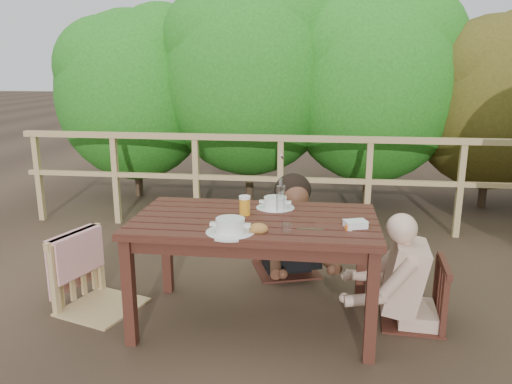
# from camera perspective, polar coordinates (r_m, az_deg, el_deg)

# --- Properties ---
(ground) EXTENTS (60.00, 60.00, 0.00)m
(ground) POSITION_cam_1_polar(r_m,az_deg,el_deg) (3.53, -0.11, -14.52)
(ground) COLOR #453324
(ground) RESTS_ON ground
(table) EXTENTS (1.57, 0.88, 0.73)m
(table) POSITION_cam_1_polar(r_m,az_deg,el_deg) (3.37, -0.11, -9.09)
(table) COLOR #371912
(table) RESTS_ON ground
(chair_left) EXTENTS (0.64, 0.64, 1.02)m
(chair_left) POSITION_cam_1_polar(r_m,az_deg,el_deg) (3.67, -17.63, -5.38)
(chair_left) COLOR tan
(chair_left) RESTS_ON ground
(chair_far) EXTENTS (0.64, 0.64, 1.01)m
(chair_far) POSITION_cam_1_polar(r_m,az_deg,el_deg) (4.15, 3.54, -2.47)
(chair_far) COLOR #371912
(chair_far) RESTS_ON ground
(chair_right) EXTENTS (0.45, 0.45, 0.84)m
(chair_right) POSITION_cam_1_polar(r_m,az_deg,el_deg) (3.51, 17.76, -7.81)
(chair_right) COLOR #371912
(chair_right) RESTS_ON ground
(woman) EXTENTS (0.72, 0.80, 1.33)m
(woman) POSITION_cam_1_polar(r_m,az_deg,el_deg) (4.13, 3.59, -0.28)
(woman) COLOR black
(woman) RESTS_ON ground
(diner_right) EXTENTS (0.66, 0.55, 1.25)m
(diner_right) POSITION_cam_1_polar(r_m,az_deg,el_deg) (3.45, 18.50, -4.66)
(diner_right) COLOR tan
(diner_right) RESTS_ON ground
(railing) EXTENTS (5.60, 0.10, 1.01)m
(railing) POSITION_cam_1_polar(r_m,az_deg,el_deg) (5.22, 2.79, 0.99)
(railing) COLOR tan
(railing) RESTS_ON ground
(hedge_row) EXTENTS (6.60, 1.60, 3.80)m
(hedge_row) POSITION_cam_1_polar(r_m,az_deg,el_deg) (6.27, 7.69, 15.93)
(hedge_row) COLOR #216618
(hedge_row) RESTS_ON ground
(soup_near) EXTENTS (0.29, 0.29, 0.10)m
(soup_near) POSITION_cam_1_polar(r_m,az_deg,el_deg) (2.96, -2.94, -3.93)
(soup_near) COLOR white
(soup_near) RESTS_ON table
(soup_far) EXTENTS (0.27, 0.27, 0.09)m
(soup_far) POSITION_cam_1_polar(r_m,az_deg,el_deg) (3.46, 2.21, -1.29)
(soup_far) COLOR silver
(soup_far) RESTS_ON table
(bread_roll) EXTENTS (0.12, 0.09, 0.07)m
(bread_roll) POSITION_cam_1_polar(r_m,az_deg,el_deg) (2.96, 0.29, -4.21)
(bread_roll) COLOR #9B632F
(bread_roll) RESTS_ON table
(beer_glass) EXTENTS (0.07, 0.07, 0.14)m
(beer_glass) POSITION_cam_1_polar(r_m,az_deg,el_deg) (3.28, -1.29, -1.66)
(beer_glass) COLOR gold
(beer_glass) RESTS_ON table
(bottle) EXTENTS (0.06, 0.06, 0.25)m
(bottle) POSITION_cam_1_polar(r_m,az_deg,el_deg) (3.31, 2.82, -0.58)
(bottle) COLOR silver
(bottle) RESTS_ON table
(tumbler) EXTENTS (0.06, 0.06, 0.07)m
(tumbler) POSITION_cam_1_polar(r_m,az_deg,el_deg) (2.95, 3.52, -4.25)
(tumbler) COLOR white
(tumbler) RESTS_ON table
(butter_tub) EXTENTS (0.16, 0.13, 0.06)m
(butter_tub) POSITION_cam_1_polar(r_m,az_deg,el_deg) (3.10, 11.26, -3.73)
(butter_tub) COLOR white
(butter_tub) RESTS_ON table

